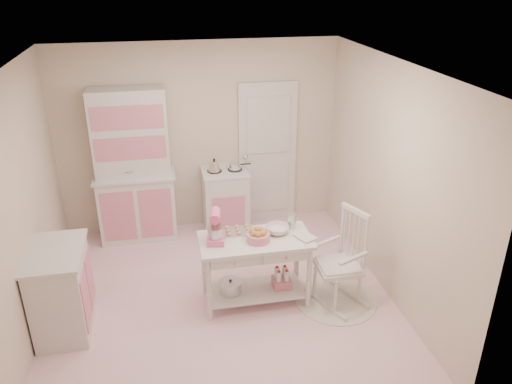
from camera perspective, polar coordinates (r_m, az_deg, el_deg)
The scene contains 14 objects.
room_shell at distance 4.99m, azimuth -4.59°, elevation 3.20°, with size 3.84×3.84×2.62m.
door at distance 7.09m, azimuth 1.32°, elevation 4.41°, with size 0.82×0.05×2.04m, color silver.
hutch at distance 6.74m, azimuth -13.84°, elevation 2.77°, with size 1.06×0.50×2.08m, color silver.
stove at distance 6.96m, azimuth -3.49°, elevation -1.02°, with size 0.62×0.57×0.92m, color silver.
base_cabinet at distance 5.50m, azimuth -21.34°, elevation -10.41°, with size 0.54×0.84×0.92m, color silver.
lace_rug at distance 5.84m, azimuth 9.08°, elevation -12.05°, with size 0.92×0.92×0.01m, color white.
rocking_chair at distance 5.54m, azimuth 9.45°, elevation -7.52°, with size 0.48×0.72×1.10m, color silver.
work_table at distance 5.54m, azimuth -0.07°, elevation -8.95°, with size 1.20×0.60×0.80m, color silver.
stand_mixer at distance 5.21m, azimuth -4.66°, elevation -4.07°, with size 0.20×0.28×0.34m, color pink.
cookie_tray at distance 5.46m, azimuth -1.99°, elevation -4.52°, with size 0.34×0.24×0.02m, color silver.
bread_basket at distance 5.27m, azimuth 0.25°, elevation -5.18°, with size 0.25×0.25×0.09m, color pink.
mixing_bowl at distance 5.43m, azimuth 2.46°, elevation -4.30°, with size 0.26×0.26×0.08m, color silver.
metal_pitcher at distance 5.52m, azimuth 4.09°, elevation -3.32°, with size 0.10×0.10×0.17m, color silver.
recipe_book at distance 5.32m, azimuth 4.96°, elevation -5.40°, with size 0.17×0.23×0.02m, color silver.
Camera 1 is at (-0.53, -4.62, 3.45)m, focal length 35.00 mm.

